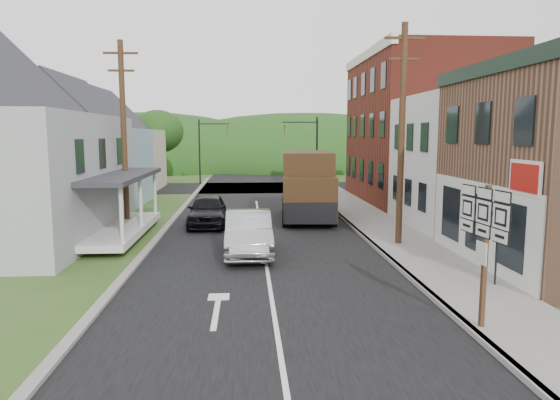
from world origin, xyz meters
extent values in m
plane|color=#2D4719|center=(0.00, 0.00, 0.00)|extent=(120.00, 120.00, 0.00)
cube|color=black|center=(0.00, 10.00, 0.00)|extent=(9.00, 90.00, 0.02)
cube|color=black|center=(0.00, 27.00, 0.00)|extent=(60.00, 9.00, 0.02)
cube|color=slate|center=(5.90, 8.00, 0.07)|extent=(2.80, 55.00, 0.15)
cube|color=slate|center=(4.55, 8.00, 0.07)|extent=(0.20, 55.00, 0.15)
cube|color=slate|center=(-4.65, 8.00, 0.06)|extent=(0.30, 55.00, 0.12)
cube|color=silver|center=(11.30, 7.50, 3.25)|extent=(8.00, 7.00, 6.50)
cube|color=maroon|center=(11.30, 17.00, 5.00)|extent=(8.00, 12.00, 10.00)
cube|color=#89AABB|center=(-11.00, 17.00, 2.50)|extent=(7.00, 8.00, 5.00)
cube|color=beige|center=(-11.50, 26.00, 2.50)|extent=(7.00, 8.00, 5.00)
cylinder|color=#472D19|center=(5.60, 3.50, 4.50)|extent=(0.26, 0.26, 9.00)
cube|color=#472D19|center=(5.60, 3.50, 8.40)|extent=(1.60, 0.10, 0.10)
cube|color=#472D19|center=(5.60, 3.50, 7.60)|extent=(1.20, 0.10, 0.10)
cylinder|color=#472D19|center=(-6.50, 8.00, 4.50)|extent=(0.26, 0.26, 9.00)
cube|color=#472D19|center=(-6.50, 8.00, 8.40)|extent=(1.60, 0.10, 0.10)
cube|color=#472D19|center=(-6.50, 8.00, 7.60)|extent=(1.20, 0.10, 0.10)
cylinder|color=black|center=(5.00, 23.50, 3.00)|extent=(0.14, 0.14, 6.00)
cylinder|color=black|center=(3.60, 23.50, 5.60)|extent=(2.80, 0.10, 0.10)
imported|color=olive|center=(2.40, 23.50, 4.90)|extent=(0.16, 0.20, 1.00)
cylinder|color=black|center=(-5.00, 30.50, 3.00)|extent=(0.14, 0.14, 6.00)
cylinder|color=black|center=(-3.60, 30.50, 5.60)|extent=(2.80, 0.10, 0.10)
imported|color=olive|center=(-2.40, 30.50, 4.90)|extent=(0.16, 0.20, 1.00)
cylinder|color=#382616|center=(-9.00, 32.00, 1.96)|extent=(0.36, 0.36, 3.92)
ellipsoid|color=#123610|center=(-9.00, 32.00, 4.90)|extent=(4.80, 4.80, 4.08)
ellipsoid|color=#123610|center=(0.00, 55.00, 0.00)|extent=(90.00, 30.00, 16.00)
imported|color=#ABACB0|center=(-0.62, 2.60, 0.82)|extent=(1.79, 5.02, 1.65)
imported|color=black|center=(-2.66, 8.80, 0.79)|extent=(1.92, 4.66, 1.58)
cube|color=black|center=(2.68, 11.00, 2.01)|extent=(3.01, 5.24, 3.33)
cube|color=black|center=(2.46, 8.02, 1.44)|extent=(2.77, 2.03, 2.18)
cube|color=black|center=(2.48, 8.25, 2.36)|extent=(2.51, 1.55, 0.06)
cube|color=black|center=(2.39, 7.04, 0.86)|extent=(2.53, 0.36, 1.03)
cylinder|color=black|center=(1.26, 8.22, 0.52)|extent=(0.40, 1.06, 1.03)
cylinder|color=black|center=(3.67, 8.04, 0.52)|extent=(0.40, 1.06, 1.03)
cylinder|color=black|center=(1.60, 12.81, 0.52)|extent=(0.40, 1.06, 1.03)
cylinder|color=black|center=(4.01, 12.63, 0.52)|extent=(0.40, 1.06, 1.03)
cube|color=#472D19|center=(4.80, -5.54, 1.82)|extent=(0.12, 0.12, 3.34)
cube|color=black|center=(4.74, -5.55, 2.87)|extent=(0.23, 1.90, 0.08)
cube|color=silver|center=(4.77, -6.21, 3.30)|extent=(0.07, 0.52, 0.21)
cube|color=silver|center=(4.77, -6.21, 2.87)|extent=(0.08, 0.57, 0.52)
cube|color=silver|center=(4.77, -6.21, 2.44)|extent=(0.07, 0.52, 0.27)
cube|color=silver|center=(4.71, -5.55, 3.30)|extent=(0.07, 0.52, 0.21)
cube|color=silver|center=(4.71, -5.55, 2.87)|extent=(0.08, 0.57, 0.52)
cube|color=silver|center=(4.71, -5.55, 2.44)|extent=(0.07, 0.52, 0.27)
cube|color=silver|center=(4.64, -4.89, 3.30)|extent=(0.07, 0.52, 0.21)
cube|color=silver|center=(4.64, -4.89, 2.87)|extent=(0.08, 0.57, 0.52)
cube|color=silver|center=(4.64, -4.89, 2.44)|extent=(0.07, 0.52, 0.27)
cube|color=silver|center=(4.71, -5.55, 1.91)|extent=(0.06, 0.43, 0.52)
cylinder|color=black|center=(6.74, -2.39, 1.33)|extent=(0.07, 0.07, 2.36)
cube|color=black|center=(6.68, -2.39, 2.32)|extent=(0.18, 0.68, 0.70)
cube|color=yellow|center=(6.69, -2.39, 2.32)|extent=(0.17, 0.61, 0.63)
camera|label=1|loc=(-0.69, -16.43, 4.63)|focal=32.00mm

